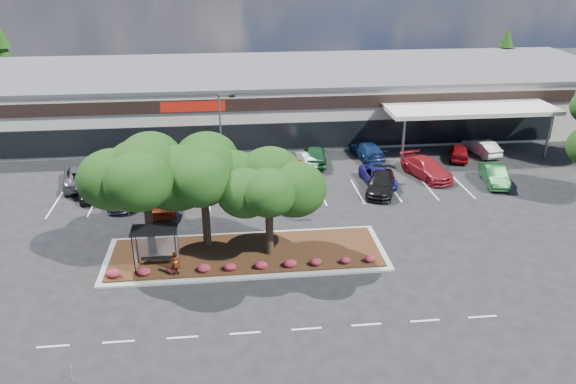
{
  "coord_description": "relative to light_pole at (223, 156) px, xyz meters",
  "views": [
    {
      "loc": [
        -2.8,
        -27.79,
        18.24
      ],
      "look_at": [
        1.16,
        8.04,
        2.6
      ],
      "focal_mm": 35.0,
      "sensor_mm": 36.0,
      "label": 1
    }
  ],
  "objects": [
    {
      "name": "car_9",
      "position": [
        -11.95,
        4.87,
        -2.93
      ],
      "size": [
        4.13,
        6.67,
        1.72
      ],
      "primitive_type": "imported",
      "rotation": [
        0.0,
        0.0,
        3.36
      ],
      "color": "#4D4D54",
      "rests_on": "ground"
    },
    {
      "name": "retail_store",
      "position": [
        3.35,
        21.24,
        -0.64
      ],
      "size": [
        80.4,
        25.2,
        6.25
      ],
      "color": "beige",
      "rests_on": "ground"
    },
    {
      "name": "conifer_north_west",
      "position": [
        -26.72,
        33.33,
        1.21
      ],
      "size": [
        4.4,
        4.4,
        10.0
      ],
      "primitive_type": "cone",
      "color": "#10350F",
      "rests_on": "ground"
    },
    {
      "name": "car_16",
      "position": [
        21.96,
        7.36,
        -3.07
      ],
      "size": [
        3.06,
        4.57,
        1.45
      ],
      "primitive_type": "imported",
      "rotation": [
        0.0,
        0.0,
        2.79
      ],
      "color": "#9D0D14",
      "rests_on": "ground"
    },
    {
      "name": "bus_shelter",
      "position": [
        -4.22,
        -9.72,
        -1.48
      ],
      "size": [
        2.75,
        1.55,
        2.59
      ],
      "color": "black",
      "rests_on": "landscape_island"
    },
    {
      "name": "car_4",
      "position": [
        5.66,
        1.36,
        -3.04
      ],
      "size": [
        3.56,
        5.56,
        1.5
      ],
      "primitive_type": "imported",
      "rotation": [
        0.0,
        0.0,
        -0.31
      ],
      "color": "#692807",
      "rests_on": "ground"
    },
    {
      "name": "car_7",
      "position": [
        17.42,
        3.27,
        -2.98
      ],
      "size": [
        3.88,
        6.03,
        1.62
      ],
      "primitive_type": "imported",
      "rotation": [
        0.0,
        0.0,
        0.31
      ],
      "color": "maroon",
      "rests_on": "ground"
    },
    {
      "name": "car_5",
      "position": [
        12.61,
        0.49,
        -3.04
      ],
      "size": [
        3.74,
        5.57,
        1.5
      ],
      "primitive_type": "imported",
      "rotation": [
        0.0,
        0.0,
        -0.35
      ],
      "color": "black",
      "rests_on": "ground"
    },
    {
      "name": "car_13",
      "position": [
        7.54,
        7.08,
        -3.11
      ],
      "size": [
        2.03,
        4.3,
        1.36
      ],
      "primitive_type": "imported",
      "rotation": [
        0.0,
        0.0,
        3.29
      ],
      "color": "silver",
      "rests_on": "ground"
    },
    {
      "name": "ground",
      "position": [
        3.28,
        -12.67,
        -3.79
      ],
      "size": [
        160.0,
        160.0,
        0.0
      ],
      "primitive_type": "plane",
      "color": "black",
      "rests_on": "ground"
    },
    {
      "name": "conifer_north_east",
      "position": [
        37.28,
        31.33,
        0.71
      ],
      "size": [
        3.96,
        3.96,
        9.0
      ],
      "primitive_type": "cone",
      "color": "#10350F",
      "rests_on": "ground"
    },
    {
      "name": "island_tree_mid",
      "position": [
        -1.22,
        -7.47,
        0.13
      ],
      "size": [
        6.6,
        6.6,
        7.32
      ],
      "primitive_type": null,
      "color": "#10350F",
      "rests_on": "landscape_island"
    },
    {
      "name": "car_15",
      "position": [
        13.47,
        8.67,
        -3.04
      ],
      "size": [
        2.75,
        5.42,
        1.51
      ],
      "primitive_type": "imported",
      "rotation": [
        0.0,
        0.0,
        3.27
      ],
      "color": "navy",
      "rests_on": "ground"
    },
    {
      "name": "car_8",
      "position": [
        22.57,
        1.22,
        -3.02
      ],
      "size": [
        2.48,
        4.88,
        1.53
      ],
      "primitive_type": "imported",
      "rotation": [
        0.0,
        0.0,
        -0.19
      ],
      "color": "#195023",
      "rests_on": "ground"
    },
    {
      "name": "car_11",
      "position": [
        -2.53,
        6.77,
        -3.08
      ],
      "size": [
        3.39,
        5.5,
        1.42
      ],
      "primitive_type": "imported",
      "rotation": [
        0.0,
        0.0,
        3.36
      ],
      "color": "maroon",
      "rests_on": "ground"
    },
    {
      "name": "landscape_island",
      "position": [
        1.28,
        -8.67,
        -3.67
      ],
      "size": [
        18.0,
        6.0,
        0.26
      ],
      "color": "#9A9A95",
      "rests_on": "ground"
    },
    {
      "name": "car_0",
      "position": [
        -10.86,
        1.99,
        -3.07
      ],
      "size": [
        2.96,
        4.55,
        1.44
      ],
      "primitive_type": "imported",
      "rotation": [
        0.0,
        0.0,
        0.32
      ],
      "color": "black",
      "rests_on": "ground"
    },
    {
      "name": "lane_markings",
      "position": [
        3.14,
        -2.25,
        -3.78
      ],
      "size": [
        33.12,
        20.06,
        0.01
      ],
      "color": "silver",
      "rests_on": "ground"
    },
    {
      "name": "island_tree_west",
      "position": [
        -4.72,
        -8.17,
        0.41
      ],
      "size": [
        7.2,
        7.2,
        7.89
      ],
      "primitive_type": null,
      "color": "#10350F",
      "rests_on": "landscape_island"
    },
    {
      "name": "light_pole",
      "position": [
        0.0,
        0.0,
        0.0
      ],
      "size": [
        1.43,
        0.62,
        8.63
      ],
      "rotation": [
        0.0,
        0.0,
        0.19
      ],
      "color": "#9A9A95",
      "rests_on": "ground"
    },
    {
      "name": "car_1",
      "position": [
        -8.22,
        0.55,
        -3.09
      ],
      "size": [
        2.82,
        5.09,
        1.4
      ],
      "primitive_type": "imported",
      "rotation": [
        0.0,
        0.0,
        0.19
      ],
      "color": "slate",
      "rests_on": "ground"
    },
    {
      "name": "survey_stake",
      "position": [
        -7.1,
        -19.37,
        -3.2
      ],
      "size": [
        0.08,
        0.14,
        0.91
      ],
      "color": "#9E7952",
      "rests_on": "ground"
    },
    {
      "name": "car_6",
      "position": [
        12.82,
        2.14,
        -3.11
      ],
      "size": [
        2.49,
        5.0,
        1.36
      ],
      "primitive_type": "imported",
      "rotation": [
        0.0,
        0.0,
        0.05
      ],
      "color": "navy",
      "rests_on": "ground"
    },
    {
      "name": "car_10",
      "position": [
        -8.05,
        5.61,
        -3.03
      ],
      "size": [
        3.13,
        5.74,
        1.52
      ],
      "primitive_type": "imported",
      "rotation": [
        0.0,
        0.0,
        3.25
      ],
      "color": "#175129",
      "rests_on": "ground"
    },
    {
      "name": "shrub_row",
      "position": [
        1.28,
        -10.77,
        -3.28
      ],
      "size": [
        17.0,
        0.8,
        0.5
      ],
      "primitive_type": null,
      "color": "maroon",
      "rests_on": "landscape_island"
    },
    {
      "name": "car_17",
      "position": [
        24.61,
        8.35,
        -3.05
      ],
      "size": [
        2.44,
        4.74,
        1.49
      ],
      "primitive_type": "imported",
      "rotation": [
        0.0,
        0.0,
        3.34
      ],
      "color": "silver",
      "rests_on": "ground"
    },
    {
      "name": "person_waiting",
      "position": [
        -3.01,
        -10.97,
        -2.76
      ],
      "size": [
        0.6,
        0.43,
        1.55
      ],
      "primitive_type": "imported",
      "rotation": [
        0.0,
        0.0,
        3.24
      ],
      "color": "#594C47",
      "rests_on": "landscape_island"
    },
    {
      "name": "car_12",
      "position": [
        5.99,
        4.88,
        -3.07
      ],
      "size": [
        2.78,
        4.55,
        1.45
      ],
      "primitive_type": "imported",
      "rotation": [
        0.0,
        0.0,
        2.87
      ],
      "color": "maroon",
      "rests_on": "ground"
    },
    {
      "name": "car_14",
      "position": [
        8.28,
        7.57,
        -2.93
      ],
      "size": [
        2.6,
        5.25,
        1.72
      ],
      "primitive_type": "imported",
      "rotation": [
        0.0,
        0.0,
        3.03
      ],
      "color": "#174B25",
      "rests_on": "ground"
    },
    {
      "name": "car_2",
      "position": [
        -4.57,
        -1.01,
        -2.98
      ],
      "size": [
        2.02,
        4.79,
        1.62
      ],
      "primitive_type": "imported",
      "rotation": [
        0.0,
        0.0,
        -0.02
      ],
      "color": "maroon",
      "rests_on": "ground"
    },
    {
      "name": "island_tree_east",
      "position": [
        2.78,
        -8.97,
        -0.28
      ],
      "size": [
        5.8,
        5.8,
        6.5
      ],
      "primitive_type": null,
      "color": "#10350F",
      "rests_on": "landscape_island"
    }
  ]
}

